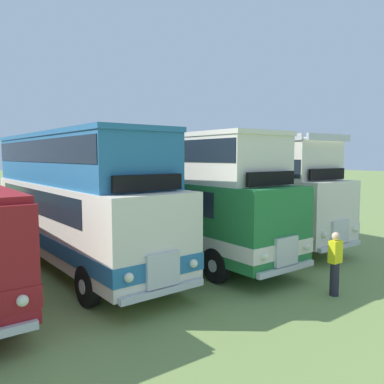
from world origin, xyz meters
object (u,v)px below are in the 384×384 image
bus_seventh_in_row (76,194)px  bus_eighth_in_row (173,189)px  bus_ninth_in_row (244,187)px  marshal_person (335,263)px

bus_seventh_in_row → bus_eighth_in_row: size_ratio=0.94×
bus_eighth_in_row → bus_ninth_in_row: (3.82, -0.00, -0.12)m
bus_seventh_in_row → bus_ninth_in_row: size_ratio=1.06×
bus_seventh_in_row → bus_ninth_in_row: 7.65m
bus_seventh_in_row → bus_ninth_in_row: bearing=-1.5°
bus_eighth_in_row → marshal_person: bearing=-84.0°
bus_eighth_in_row → bus_ninth_in_row: bearing=-0.0°
bus_seventh_in_row → bus_ninth_in_row: (7.65, -0.21, -0.12)m
bus_seventh_in_row → marshal_person: bus_seventh_in_row is taller
marshal_person → bus_eighth_in_row: bearing=96.0°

